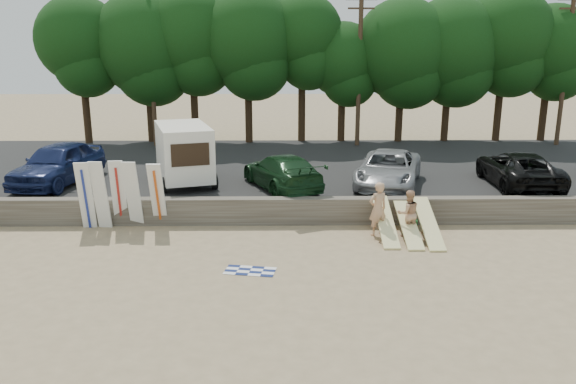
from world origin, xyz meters
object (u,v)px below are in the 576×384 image
car_3 (518,169)px  car_2 (389,169)px  cooler (412,224)px  beachgoer_b (408,213)px  car_0 (58,164)px  car_1 (282,172)px  box_trailer (184,151)px  beachgoer_a (378,209)px

car_3 → car_2: bearing=2.4°
car_2 → cooler: bearing=-69.0°
beachgoer_b → cooler: bearing=-121.5°
car_0 → car_1: size_ratio=1.06×
box_trailer → car_1: 4.34m
car_2 → car_3: size_ratio=1.00×
beachgoer_b → car_3: bearing=-149.8°
car_0 → beachgoer_b: size_ratio=3.16×
car_2 → car_0: bearing=-165.0°
car_3 → cooler: car_3 is taller
car_1 → car_3: (10.03, 0.43, 0.01)m
cooler → car_1: bearing=159.8°
box_trailer → beachgoer_b: bearing=-47.0°
beachgoer_b → cooler: 1.16m
box_trailer → car_3: box_trailer is taller
car_2 → beachgoer_b: size_ratio=3.15×
box_trailer → car_1: bearing=-29.0°
car_0 → car_2: size_ratio=1.00×
car_0 → car_2: bearing=8.3°
car_0 → car_2: car_0 is taller
car_1 → car_2: 4.53m
box_trailer → beachgoer_a: size_ratio=2.28×
car_2 → beachgoer_a: bearing=-88.0°
car_0 → beachgoer_a: bearing=-10.2°
car_3 → beachgoer_a: 7.98m
box_trailer → car_2: size_ratio=0.84×
car_1 → car_3: car_3 is taller
car_1 → beachgoer_a: bearing=107.4°
beachgoer_a → beachgoer_b: size_ratio=1.16×
car_1 → car_3: size_ratio=0.95×
beachgoer_a → car_0: bearing=-43.4°
car_0 → beachgoer_a: size_ratio=2.73×
beachgoer_b → box_trailer: bearing=-38.2°
car_1 → cooler: (4.77, -3.18, -1.26)m
car_1 → car_0: bearing=-28.5°
box_trailer → beachgoer_a: box_trailer is taller
car_2 → cooler: car_2 is taller
car_0 → car_3: size_ratio=1.01×
car_0 → car_3: car_0 is taller
car_0 → beachgoer_b: (14.00, -4.96, -0.76)m
car_3 → beachgoer_b: size_ratio=3.14×
car_3 → cooler: bearing=36.9°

